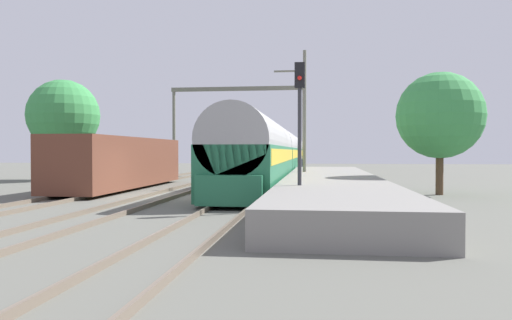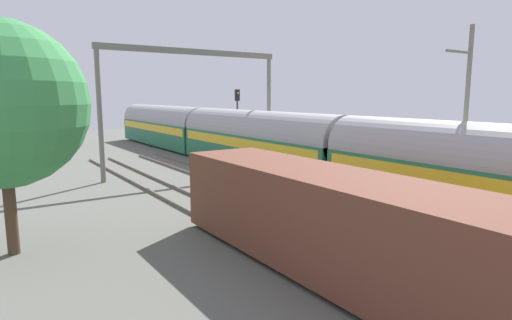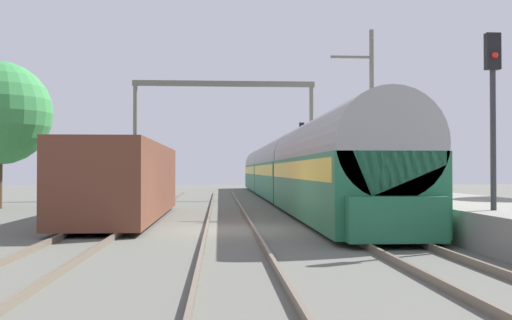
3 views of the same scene
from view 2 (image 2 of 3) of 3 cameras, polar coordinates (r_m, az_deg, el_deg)
passenger_train at (r=28.34m, az=0.08°, el=2.68°), size 2.93×49.20×3.82m
freight_car at (r=11.79m, az=11.42°, el=-8.74°), size 2.80×13.00×2.70m
person_crossing at (r=26.73m, az=7.90°, el=0.19°), size 0.46×0.45×1.73m
railway_signal_far at (r=33.92m, az=-2.54°, el=6.19°), size 0.36×0.30×5.44m
catenary_gantry at (r=27.44m, az=-8.41°, el=9.98°), size 12.17×0.28×7.86m
catenary_pole_east_mid at (r=20.94m, az=26.47°, el=5.58°), size 1.90×0.20×8.00m
tree_west_background at (r=14.91m, az=-31.28°, el=6.42°), size 5.11×5.11×7.26m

